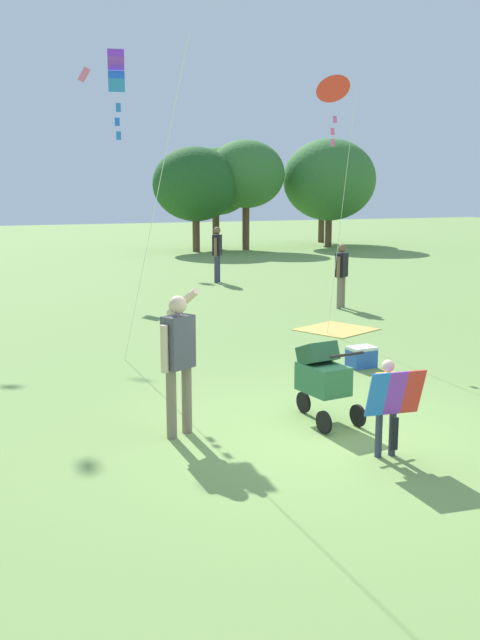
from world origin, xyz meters
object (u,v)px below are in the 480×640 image
object	(u,v)px
child_with_butterfly_kite	(388,399)
person_red_shirt	(342,271)
person_kid_running	(217,250)
person_adult_flyer	(178,352)
stroller	(322,375)
kite_adult_black	(117,73)
picnic_blanket	(336,329)
cooler_box	(361,357)
kite_orange_delta	(333,91)

from	to	relation	value
child_with_butterfly_kite	person_red_shirt	distance (m)	10.20
person_kid_running	person_adult_flyer	bearing A→B (deg)	-115.88
stroller	person_red_shirt	world-z (taller)	person_red_shirt
kite_adult_black	picnic_blanket	size ratio (longest dim) A/B	3.70
kite_adult_black	person_kid_running	bearing A→B (deg)	57.43
stroller	person_adult_flyer	bearing A→B (deg)	170.82
kite_adult_black	person_red_shirt	distance (m)	8.16
picnic_blanket	cooler_box	xyz separation A→B (m)	(-1.44, -2.91, 0.17)
kite_orange_delta	child_with_butterfly_kite	bearing A→B (deg)	-117.62
person_kid_running	picnic_blanket	size ratio (longest dim) A/B	1.30
person_adult_flyer	stroller	size ratio (longest dim) A/B	1.61
person_adult_flyer	child_with_butterfly_kite	bearing A→B (deg)	-42.83
kite_orange_delta	picnic_blanket	bearing A→B (deg)	35.88
child_with_butterfly_kite	kite_adult_black	distance (m)	7.11
child_with_butterfly_kite	person_adult_flyer	xyz separation A→B (m)	(-1.79, 1.66, 0.36)
kite_orange_delta	picnic_blanket	xyz separation A→B (m)	(0.40, 0.29, -4.80)
person_adult_flyer	kite_orange_delta	distance (m)	7.65
kite_orange_delta	person_kid_running	bearing A→B (deg)	80.77
child_with_butterfly_kite	stroller	distance (m)	1.37
stroller	person_kid_running	bearing A→B (deg)	71.25
child_with_butterfly_kite	picnic_blanket	xyz separation A→B (m)	(3.58, 6.36, -0.65)
person_kid_running	picnic_blanket	distance (m)	8.59
child_with_butterfly_kite	kite_adult_black	xyz separation A→B (m)	(-1.26, 5.66, 4.11)
child_with_butterfly_kite	person_kid_running	distance (m)	15.53
stroller	kite_adult_black	distance (m)	6.12
kite_adult_black	person_red_shirt	xyz separation A→B (m)	(6.54, 3.05, -3.82)
kite_orange_delta	person_red_shirt	bearing A→B (deg)	51.45
person_adult_flyer	stroller	distance (m)	1.89
child_with_butterfly_kite	cooler_box	xyz separation A→B (m)	(2.14, 3.45, -0.48)
stroller	child_with_butterfly_kite	bearing A→B (deg)	-91.21
person_adult_flyer	cooler_box	distance (m)	4.39
child_with_butterfly_kite	kite_orange_delta	distance (m)	8.01
person_adult_flyer	person_red_shirt	world-z (taller)	person_adult_flyer
stroller	cooler_box	bearing A→B (deg)	44.66
stroller	kite_adult_black	size ratio (longest dim) A/B	0.21
stroller	person_kid_running	size ratio (longest dim) A/B	0.61
person_red_shirt	cooler_box	xyz separation A→B (m)	(-3.15, -5.27, -0.78)
kite_adult_black	kite_orange_delta	bearing A→B (deg)	5.28
stroller	picnic_blanket	distance (m)	6.16
picnic_blanket	person_red_shirt	bearing A→B (deg)	54.07
person_red_shirt	person_kid_running	size ratio (longest dim) A/B	0.90
stroller	kite_orange_delta	distance (m)	7.05
kite_adult_black	kite_orange_delta	xyz separation A→B (m)	(4.43, 0.41, 0.04)
stroller	kite_orange_delta	size ratio (longest dim) A/B	0.21
person_adult_flyer	person_red_shirt	bearing A→B (deg)	44.93
person_red_shirt	picnic_blanket	bearing A→B (deg)	-125.93
person_adult_flyer	person_kid_running	bearing A→B (deg)	64.12
person_red_shirt	cooler_box	distance (m)	6.19
child_with_butterfly_kite	cooler_box	distance (m)	4.08
person_adult_flyer	person_kid_running	world-z (taller)	person_kid_running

